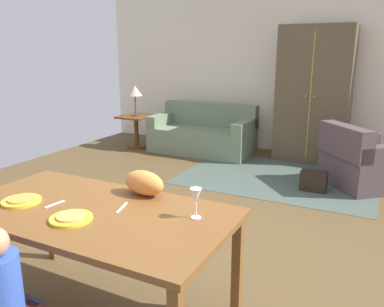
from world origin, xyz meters
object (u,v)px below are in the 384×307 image
at_px(dining_table, 93,220).
at_px(armchair, 362,163).
at_px(table_lamp, 135,92).
at_px(plate_near_man, 22,201).
at_px(side_table, 136,127).
at_px(handbag, 314,181).
at_px(cat, 144,183).
at_px(wine_glass, 196,197).
at_px(armoire, 314,95).
at_px(plate_near_child, 71,219).
at_px(couch, 203,135).

relative_size(dining_table, armchair, 1.47).
bearing_deg(table_lamp, plate_near_man, -64.30).
height_order(side_table, handbag, side_table).
bearing_deg(plate_near_man, cat, 37.24).
distance_m(plate_near_man, wine_glass, 1.18).
relative_size(armchair, armoire, 0.58).
height_order(armoire, side_table, armoire).
distance_m(plate_near_man, plate_near_child, 0.49).
bearing_deg(couch, armchair, -14.93).
bearing_deg(plate_near_man, handbag, 67.54).
xyz_separation_m(side_table, table_lamp, (0.00, 0.00, 0.63)).
xyz_separation_m(wine_glass, table_lamp, (-3.11, 3.82, 0.12)).
height_order(table_lamp, handbag, table_lamp).
xyz_separation_m(dining_table, wine_glass, (0.64, 0.18, 0.20)).
xyz_separation_m(couch, armoire, (1.75, 0.34, 0.75)).
distance_m(wine_glass, couch, 4.54).
distance_m(armoire, side_table, 3.11).
bearing_deg(table_lamp, handbag, -15.18).
bearing_deg(couch, plate_near_child, -74.28).
relative_size(cat, table_lamp, 0.59).
relative_size(plate_near_child, armchair, 0.21).
height_order(dining_table, wine_glass, wine_glass).
bearing_deg(wine_glass, side_table, 129.16).
xyz_separation_m(armchair, table_lamp, (-3.83, 0.44, 0.69)).
xyz_separation_m(dining_table, plate_near_child, (0.00, -0.18, 0.08)).
relative_size(armoire, handbag, 6.56).
distance_m(side_table, table_lamp, 0.63).
bearing_deg(cat, couch, 117.60).
relative_size(table_lamp, handbag, 1.69).
xyz_separation_m(dining_table, plate_near_man, (-0.49, -0.12, 0.08)).
xyz_separation_m(plate_near_man, side_table, (-1.99, 4.12, -0.39)).
bearing_deg(plate_near_child, armoire, 83.99).
height_order(side_table, table_lamp, table_lamp).
bearing_deg(table_lamp, plate_near_child, -59.40).
xyz_separation_m(plate_near_man, wine_glass, (1.13, 0.30, 0.12)).
xyz_separation_m(armoire, side_table, (-2.98, -0.60, -0.67)).
bearing_deg(armchair, couch, 165.07).
relative_size(dining_table, wine_glass, 9.56).
distance_m(dining_table, armoire, 4.64).
bearing_deg(table_lamp, side_table, -90.00).
height_order(plate_near_child, handbag, plate_near_child).
distance_m(dining_table, couch, 4.46).
relative_size(dining_table, side_table, 3.07).
distance_m(wine_glass, handbag, 3.03).
distance_m(plate_near_child, couch, 4.64).
bearing_deg(handbag, plate_near_child, -104.41).
bearing_deg(table_lamp, armoire, 11.31).
distance_m(dining_table, plate_near_child, 0.20).
xyz_separation_m(couch, side_table, (-1.22, -0.26, 0.07)).
height_order(armchair, side_table, armchair).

